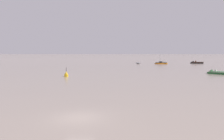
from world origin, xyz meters
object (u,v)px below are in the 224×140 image
object	(u,v)px
sailboat_moored_0	(161,63)
channel_buoy	(66,75)
motorboat_moored_5	(195,63)
motorboat_moored_1	(215,73)
rowboat_moored_0	(138,63)

from	to	relation	value
sailboat_moored_0	channel_buoy	bearing A→B (deg)	60.97
sailboat_moored_0	channel_buoy	xyz separation A→B (m)	(-32.38, -50.89, 0.17)
motorboat_moored_5	channel_buoy	size ratio (longest dim) A/B	2.65
motorboat_moored_1	sailboat_moored_0	world-z (taller)	sailboat_moored_0
motorboat_moored_5	motorboat_moored_1	bearing A→B (deg)	82.59
motorboat_moored_5	sailboat_moored_0	bearing A→B (deg)	20.43
sailboat_moored_0	channel_buoy	distance (m)	60.32
rowboat_moored_0	motorboat_moored_5	distance (m)	27.52
motorboat_moored_1	motorboat_moored_5	bearing A→B (deg)	-62.85
motorboat_moored_5	channel_buoy	world-z (taller)	channel_buoy
motorboat_moored_1	rowboat_moored_0	distance (m)	47.67
rowboat_moored_0	motorboat_moored_5	bearing A→B (deg)	-95.20
sailboat_moored_0	motorboat_moored_5	xyz separation A→B (m)	(16.94, 4.05, -0.01)
motorboat_moored_1	sailboat_moored_0	xyz separation A→B (m)	(-4.49, 44.44, 0.04)
motorboat_moored_5	channel_buoy	distance (m)	73.83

